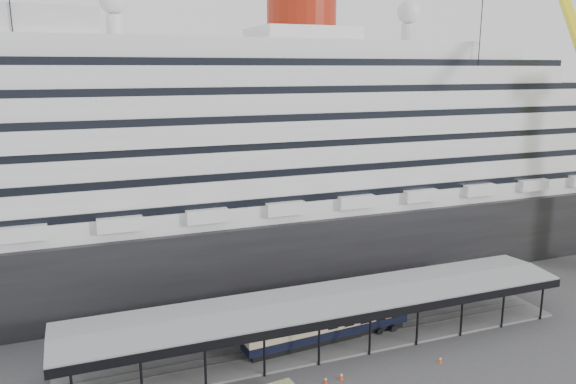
# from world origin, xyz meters

# --- Properties ---
(ground) EXTENTS (200.00, 200.00, 0.00)m
(ground) POSITION_xyz_m (0.00, 0.00, 0.00)
(ground) COLOR #3C3C3F
(ground) RESTS_ON ground
(cruise_ship) EXTENTS (130.00, 30.00, 43.90)m
(cruise_ship) POSITION_xyz_m (0.05, 32.00, 18.35)
(cruise_ship) COLOR black
(cruise_ship) RESTS_ON ground
(platform_canopy) EXTENTS (56.00, 9.18, 5.30)m
(platform_canopy) POSITION_xyz_m (0.00, 5.00, 2.36)
(platform_canopy) COLOR slate
(platform_canopy) RESTS_ON ground
(pullman_carriage) EXTENTS (19.57, 4.07, 19.07)m
(pullman_carriage) POSITION_xyz_m (0.05, 5.00, 2.35)
(pullman_carriage) COLOR black
(pullman_carriage) RESTS_ON ground
(traffic_cone_left) EXTENTS (0.44, 0.44, 0.70)m
(traffic_cone_left) POSITION_xyz_m (-3.70, -2.45, 0.35)
(traffic_cone_left) COLOR red
(traffic_cone_left) RESTS_ON ground
(traffic_cone_mid) EXTENTS (0.50, 0.50, 0.77)m
(traffic_cone_mid) POSITION_xyz_m (-2.00, -2.37, 0.38)
(traffic_cone_mid) COLOR #F2420D
(traffic_cone_mid) RESTS_ON ground
(traffic_cone_right) EXTENTS (0.40, 0.40, 0.70)m
(traffic_cone_right) POSITION_xyz_m (8.77, -3.19, 0.35)
(traffic_cone_right) COLOR #EE4A0D
(traffic_cone_right) RESTS_ON ground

